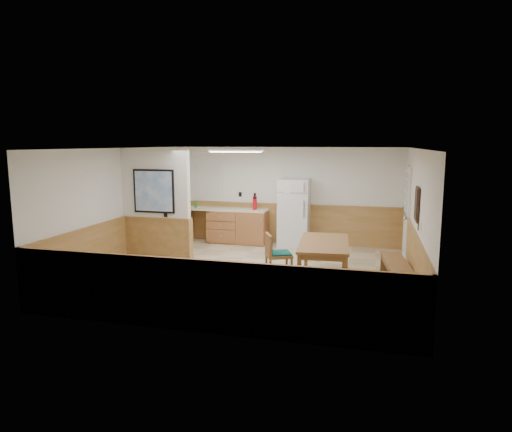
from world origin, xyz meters
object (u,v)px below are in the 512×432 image
(dining_chair, at_px, (274,252))
(soap_bottle, at_px, (196,204))
(dining_table, at_px, (324,247))
(dining_bench, at_px, (397,268))
(refrigerator, at_px, (294,213))
(fire_extinguisher, at_px, (255,202))

(dining_chair, relative_size, soap_bottle, 4.35)
(dining_table, height_order, dining_bench, dining_table)
(refrigerator, distance_m, dining_chair, 2.72)
(dining_chair, bearing_deg, dining_bench, -25.63)
(refrigerator, bearing_deg, dining_bench, -50.90)
(dining_chair, height_order, soap_bottle, soap_bottle)
(fire_extinguisher, bearing_deg, dining_bench, -33.35)
(dining_bench, relative_size, fire_extinguisher, 4.13)
(dining_chair, distance_m, fire_extinguisher, 3.01)
(soap_bottle, bearing_deg, dining_bench, -28.95)
(fire_extinguisher, bearing_deg, soap_bottle, -172.89)
(soap_bottle, bearing_deg, fire_extinguisher, 0.95)
(fire_extinguisher, bearing_deg, dining_chair, -61.93)
(dining_table, relative_size, fire_extinguisher, 4.36)
(soap_bottle, bearing_deg, dining_table, -36.63)
(dining_bench, xyz_separation_m, soap_bottle, (-5.04, 2.79, 0.65))
(dining_bench, xyz_separation_m, fire_extinguisher, (-3.41, 2.81, 0.74))
(refrigerator, distance_m, fire_extinguisher, 1.06)
(fire_extinguisher, height_order, soap_bottle, fire_extinguisher)
(dining_bench, bearing_deg, dining_table, 172.47)
(dining_table, bearing_deg, dining_bench, -5.59)
(dining_chair, bearing_deg, soap_bottle, 111.36)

